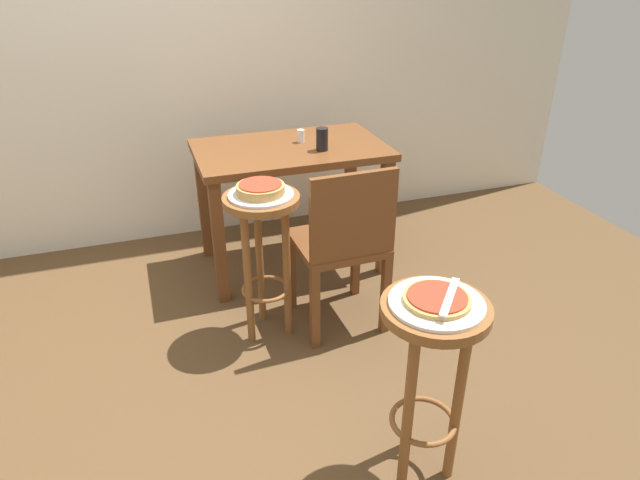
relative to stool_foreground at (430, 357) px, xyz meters
name	(u,v)px	position (x,y,z in m)	size (l,w,h in m)	color
ground_plane	(180,406)	(-0.78, 0.60, -0.52)	(6.00, 6.00, 0.00)	brown
stool_foreground	(430,357)	(0.00, 0.00, 0.00)	(0.34, 0.34, 0.72)	brown
serving_plate_foreground	(437,303)	(0.00, 0.00, 0.21)	(0.29, 0.29, 0.01)	white
pizza_foreground	(437,299)	(0.00, 0.00, 0.23)	(0.21, 0.21, 0.02)	tan
stool_middle	(263,237)	(-0.31, 0.99, 0.00)	(0.34, 0.34, 0.72)	brown
serving_plate_middle	(261,195)	(-0.31, 0.99, 0.21)	(0.29, 0.29, 0.01)	silver
pizza_middle	(261,189)	(-0.31, 0.99, 0.24)	(0.21, 0.21, 0.05)	tan
dining_table	(291,167)	(0.00, 1.59, 0.09)	(1.03, 0.63, 0.72)	brown
cup_near_edge	(322,139)	(0.14, 1.48, 0.27)	(0.06, 0.06, 0.12)	black
condiment_shaker	(301,136)	(0.07, 1.65, 0.24)	(0.04, 0.04, 0.07)	white
wooden_chair	(343,242)	(0.05, 0.91, -0.05)	(0.41, 0.41, 0.85)	brown
pizza_server_knife	(450,297)	(0.03, -0.02, 0.24)	(0.22, 0.02, 0.01)	silver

